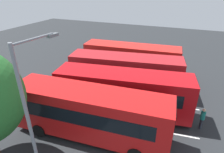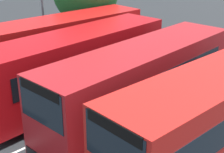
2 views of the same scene
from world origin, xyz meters
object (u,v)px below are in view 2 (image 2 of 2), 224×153
bus_center_right (142,82)px  bus_far_right (219,110)px  bus_center_left (78,64)px  bus_far_left (63,45)px

bus_center_right → bus_far_right: (-0.49, 3.46, 0.00)m
bus_center_left → bus_center_right: bearing=96.4°
bus_center_left → bus_center_right: (-0.97, 3.49, 0.00)m
bus_far_left → bus_center_left: size_ratio=0.99×
bus_far_left → bus_far_right: (-0.41, 10.24, 0.00)m
bus_far_left → bus_far_right: bearing=87.9°
bus_center_right → bus_far_right: 3.50m
bus_far_left → bus_center_right: 6.78m
bus_far_left → bus_far_right: same height
bus_center_left → bus_far_right: 7.11m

